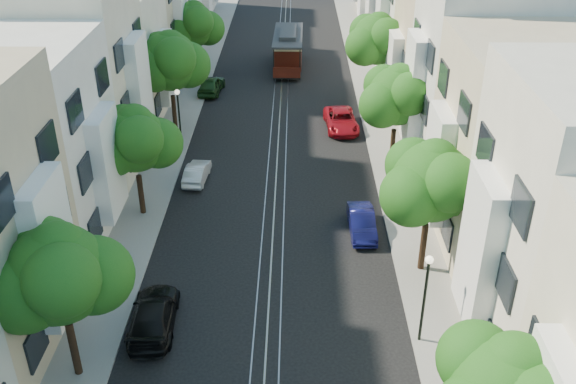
{
  "coord_description": "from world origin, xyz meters",
  "views": [
    {
      "loc": [
        1.11,
        -16.14,
        18.38
      ],
      "look_at": [
        0.79,
        12.65,
        2.2
      ],
      "focal_mm": 40.0,
      "sensor_mm": 36.0,
      "label": 1
    }
  ],
  "objects_px": {
    "lamp_west": "(179,111)",
    "tree_w_a": "(60,276)",
    "tree_e_d": "(378,41)",
    "parked_car_w_mid": "(197,172)",
    "parked_car_e_far": "(341,120)",
    "cable_car": "(288,48)",
    "tree_w_c": "(170,63)",
    "lamp_east": "(426,286)",
    "tree_e_b": "(432,184)",
    "tree_w_b": "(135,142)",
    "tree_w_d": "(194,26)",
    "parked_car_w_far": "(211,85)",
    "tree_e_c": "(398,97)",
    "parked_car_e_mid": "(362,223)",
    "parked_car_w_near": "(154,315)"
  },
  "relations": [
    {
      "from": "tree_w_c",
      "to": "tree_w_d",
      "type": "bearing_deg",
      "value": 90.0
    },
    {
      "from": "tree_w_d",
      "to": "parked_car_w_far",
      "type": "height_order",
      "value": "tree_w_d"
    },
    {
      "from": "tree_w_c",
      "to": "tree_w_d",
      "type": "distance_m",
      "value": 11.01
    },
    {
      "from": "parked_car_e_far",
      "to": "parked_car_w_mid",
      "type": "relative_size",
      "value": 1.39
    },
    {
      "from": "tree_e_d",
      "to": "tree_w_b",
      "type": "xyz_separation_m",
      "value": [
        -14.4,
        -17.0,
        -0.47
      ]
    },
    {
      "from": "tree_w_a",
      "to": "parked_car_e_far",
      "type": "distance_m",
      "value": 26.79
    },
    {
      "from": "tree_e_b",
      "to": "tree_e_d",
      "type": "xyz_separation_m",
      "value": [
        0.0,
        22.0,
        0.13
      ]
    },
    {
      "from": "tree_e_d",
      "to": "tree_w_b",
      "type": "relative_size",
      "value": 1.09
    },
    {
      "from": "lamp_west",
      "to": "parked_car_e_far",
      "type": "distance_m",
      "value": 11.57
    },
    {
      "from": "tree_w_d",
      "to": "parked_car_w_near",
      "type": "height_order",
      "value": "tree_w_d"
    },
    {
      "from": "tree_e_c",
      "to": "tree_w_c",
      "type": "height_order",
      "value": "tree_w_c"
    },
    {
      "from": "tree_e_b",
      "to": "parked_car_e_far",
      "type": "height_order",
      "value": "tree_e_b"
    },
    {
      "from": "tree_w_a",
      "to": "tree_w_c",
      "type": "distance_m",
      "value": 23.0
    },
    {
      "from": "tree_e_d",
      "to": "parked_car_w_far",
      "type": "height_order",
      "value": "tree_e_d"
    },
    {
      "from": "parked_car_e_far",
      "to": "parked_car_w_near",
      "type": "distance_m",
      "value": 22.95
    },
    {
      "from": "tree_w_b",
      "to": "parked_car_w_far",
      "type": "xyz_separation_m",
      "value": [
        1.54,
        18.92,
        -3.71
      ]
    },
    {
      "from": "parked_car_e_far",
      "to": "parked_car_w_far",
      "type": "bearing_deg",
      "value": 140.12
    },
    {
      "from": "tree_e_b",
      "to": "tree_e_c",
      "type": "bearing_deg",
      "value": 90.0
    },
    {
      "from": "tree_w_b",
      "to": "lamp_east",
      "type": "height_order",
      "value": "tree_w_b"
    },
    {
      "from": "tree_w_a",
      "to": "parked_car_w_mid",
      "type": "relative_size",
      "value": 2.02
    },
    {
      "from": "tree_w_d",
      "to": "lamp_west",
      "type": "distance_m",
      "value": 14.11
    },
    {
      "from": "tree_w_a",
      "to": "lamp_east",
      "type": "height_order",
      "value": "tree_w_a"
    },
    {
      "from": "tree_e_b",
      "to": "parked_car_e_far",
      "type": "distance_m",
      "value": 17.55
    },
    {
      "from": "lamp_east",
      "to": "parked_car_e_far",
      "type": "distance_m",
      "value": 21.99
    },
    {
      "from": "cable_car",
      "to": "parked_car_w_near",
      "type": "xyz_separation_m",
      "value": [
        -5.28,
        -34.52,
        -1.16
      ]
    },
    {
      "from": "lamp_west",
      "to": "tree_w_a",
      "type": "bearing_deg",
      "value": -92.4
    },
    {
      "from": "tree_w_b",
      "to": "parked_car_w_far",
      "type": "relative_size",
      "value": 1.56
    },
    {
      "from": "lamp_east",
      "to": "parked_car_w_near",
      "type": "distance_m",
      "value": 11.32
    },
    {
      "from": "tree_w_d",
      "to": "cable_car",
      "type": "distance_m",
      "value": 8.78
    },
    {
      "from": "tree_w_d",
      "to": "parked_car_w_mid",
      "type": "distance_m",
      "value": 18.63
    },
    {
      "from": "lamp_east",
      "to": "parked_car_w_far",
      "type": "height_order",
      "value": "lamp_east"
    },
    {
      "from": "cable_car",
      "to": "parked_car_w_mid",
      "type": "bearing_deg",
      "value": -102.8
    },
    {
      "from": "tree_w_c",
      "to": "tree_w_b",
      "type": "bearing_deg",
      "value": -90.0
    },
    {
      "from": "tree_w_b",
      "to": "lamp_east",
      "type": "bearing_deg",
      "value": -36.58
    },
    {
      "from": "tree_e_d",
      "to": "lamp_east",
      "type": "xyz_separation_m",
      "value": [
        -0.96,
        -26.98,
        -2.02
      ]
    },
    {
      "from": "tree_e_b",
      "to": "tree_w_a",
      "type": "height_order",
      "value": "same"
    },
    {
      "from": "parked_car_e_far",
      "to": "parked_car_w_near",
      "type": "height_order",
      "value": "parked_car_w_near"
    },
    {
      "from": "tree_e_d",
      "to": "parked_car_e_mid",
      "type": "distance_m",
      "value": 19.35
    },
    {
      "from": "tree_e_c",
      "to": "parked_car_e_mid",
      "type": "height_order",
      "value": "tree_e_c"
    },
    {
      "from": "tree_w_c",
      "to": "parked_car_e_far",
      "type": "xyz_separation_m",
      "value": [
        11.54,
        0.83,
        -4.43
      ]
    },
    {
      "from": "lamp_west",
      "to": "parked_car_w_mid",
      "type": "relative_size",
      "value": 1.26
    },
    {
      "from": "cable_car",
      "to": "parked_car_w_near",
      "type": "distance_m",
      "value": 34.94
    },
    {
      "from": "tree_e_d",
      "to": "parked_car_w_mid",
      "type": "height_order",
      "value": "tree_e_d"
    },
    {
      "from": "tree_w_b",
      "to": "parked_car_e_far",
      "type": "relative_size",
      "value": 1.36
    },
    {
      "from": "tree_w_d",
      "to": "parked_car_e_mid",
      "type": "bearing_deg",
      "value": -63.54
    },
    {
      "from": "tree_e_b",
      "to": "tree_w_c",
      "type": "bearing_deg",
      "value": 131.99
    },
    {
      "from": "parked_car_e_far",
      "to": "lamp_west",
      "type": "bearing_deg",
      "value": -164.97
    },
    {
      "from": "parked_car_w_mid",
      "to": "cable_car",
      "type": "bearing_deg",
      "value": -99.33
    },
    {
      "from": "tree_e_b",
      "to": "tree_w_c",
      "type": "height_order",
      "value": "tree_w_c"
    },
    {
      "from": "tree_w_a",
      "to": "parked_car_w_near",
      "type": "xyz_separation_m",
      "value": [
        2.36,
        2.79,
        -4.08
      ]
    }
  ]
}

